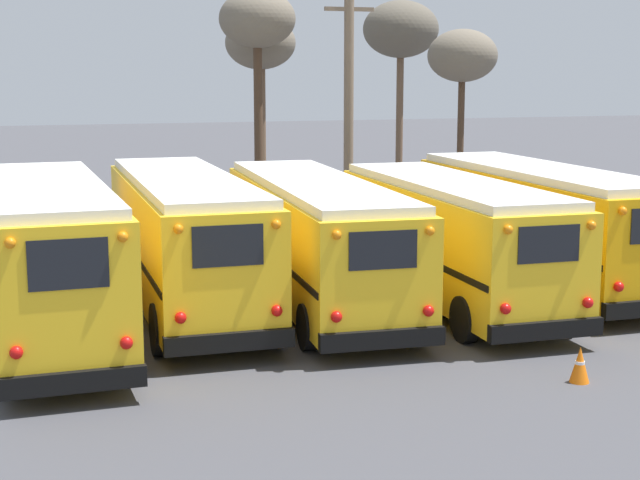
{
  "coord_description": "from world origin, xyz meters",
  "views": [
    {
      "loc": [
        -6.87,
        -21.83,
        5.6
      ],
      "look_at": [
        0.0,
        -0.11,
        1.6
      ],
      "focal_mm": 55.0,
      "sensor_mm": 36.0,
      "label": 1
    }
  ],
  "objects_px": {
    "school_bus_0": "(51,255)",
    "bare_tree_1": "(257,23)",
    "school_bus_2": "(316,236)",
    "utility_pole": "(349,101)",
    "bare_tree_3": "(260,47)",
    "school_bus_3": "(451,236)",
    "bare_tree_0": "(462,58)",
    "school_bus_4": "(539,221)",
    "traffic_cone": "(580,365)",
    "school_bus_1": "(185,237)",
    "bare_tree_2": "(401,31)"
  },
  "relations": [
    {
      "from": "bare_tree_1",
      "to": "traffic_cone",
      "type": "relative_size",
      "value": 12.81
    },
    {
      "from": "school_bus_0",
      "to": "school_bus_4",
      "type": "distance_m",
      "value": 12.47
    },
    {
      "from": "school_bus_1",
      "to": "school_bus_3",
      "type": "relative_size",
      "value": 1.07
    },
    {
      "from": "bare_tree_2",
      "to": "traffic_cone",
      "type": "bearing_deg",
      "value": -105.43
    },
    {
      "from": "bare_tree_2",
      "to": "bare_tree_1",
      "type": "bearing_deg",
      "value": -143.96
    },
    {
      "from": "utility_pole",
      "to": "bare_tree_0",
      "type": "distance_m",
      "value": 6.5
    },
    {
      "from": "school_bus_2",
      "to": "school_bus_3",
      "type": "relative_size",
      "value": 1.13
    },
    {
      "from": "school_bus_4",
      "to": "utility_pole",
      "type": "height_order",
      "value": "utility_pole"
    },
    {
      "from": "school_bus_0",
      "to": "bare_tree_2",
      "type": "xyz_separation_m",
      "value": [
        16.39,
        21.26,
        5.47
      ]
    },
    {
      "from": "bare_tree_1",
      "to": "bare_tree_3",
      "type": "relative_size",
      "value": 1.11
    },
    {
      "from": "school_bus_3",
      "to": "bare_tree_3",
      "type": "relative_size",
      "value": 1.23
    },
    {
      "from": "school_bus_1",
      "to": "bare_tree_0",
      "type": "bearing_deg",
      "value": 44.93
    },
    {
      "from": "school_bus_3",
      "to": "school_bus_0",
      "type": "bearing_deg",
      "value": -177.27
    },
    {
      "from": "utility_pole",
      "to": "bare_tree_1",
      "type": "height_order",
      "value": "utility_pole"
    },
    {
      "from": "school_bus_0",
      "to": "traffic_cone",
      "type": "bearing_deg",
      "value": -33.42
    },
    {
      "from": "school_bus_2",
      "to": "school_bus_3",
      "type": "distance_m",
      "value": 3.24
    },
    {
      "from": "school_bus_2",
      "to": "bare_tree_1",
      "type": "xyz_separation_m",
      "value": [
        2.08,
        13.92,
        5.61
      ]
    },
    {
      "from": "school_bus_3",
      "to": "bare_tree_0",
      "type": "distance_m",
      "value": 17.01
    },
    {
      "from": "utility_pole",
      "to": "bare_tree_0",
      "type": "height_order",
      "value": "utility_pole"
    },
    {
      "from": "school_bus_4",
      "to": "utility_pole",
      "type": "xyz_separation_m",
      "value": [
        -1.5,
        10.82,
        2.77
      ]
    },
    {
      "from": "school_bus_0",
      "to": "traffic_cone",
      "type": "height_order",
      "value": "school_bus_0"
    },
    {
      "from": "school_bus_0",
      "to": "utility_pole",
      "type": "bearing_deg",
      "value": 48.96
    },
    {
      "from": "bare_tree_1",
      "to": "utility_pole",
      "type": "bearing_deg",
      "value": -47.93
    },
    {
      "from": "school_bus_1",
      "to": "bare_tree_2",
      "type": "xyz_separation_m",
      "value": [
        13.3,
        19.51,
        5.53
      ]
    },
    {
      "from": "school_bus_1",
      "to": "school_bus_2",
      "type": "relative_size",
      "value": 0.94
    },
    {
      "from": "school_bus_4",
      "to": "bare_tree_0",
      "type": "height_order",
      "value": "bare_tree_0"
    },
    {
      "from": "school_bus_2",
      "to": "utility_pole",
      "type": "distance_m",
      "value": 12.32
    },
    {
      "from": "utility_pole",
      "to": "bare_tree_2",
      "type": "distance_m",
      "value": 10.76
    },
    {
      "from": "school_bus_4",
      "to": "school_bus_0",
      "type": "bearing_deg",
      "value": -172.42
    },
    {
      "from": "school_bus_3",
      "to": "bare_tree_3",
      "type": "xyz_separation_m",
      "value": [
        -0.21,
        17.62,
        4.81
      ]
    },
    {
      "from": "school_bus_0",
      "to": "bare_tree_3",
      "type": "distance_m",
      "value": 20.74
    },
    {
      "from": "school_bus_1",
      "to": "traffic_cone",
      "type": "distance_m",
      "value": 9.68
    },
    {
      "from": "school_bus_2",
      "to": "school_bus_0",
      "type": "bearing_deg",
      "value": -167.04
    },
    {
      "from": "school_bus_4",
      "to": "school_bus_3",
      "type": "bearing_deg",
      "value": -158.72
    },
    {
      "from": "school_bus_0",
      "to": "bare_tree_0",
      "type": "distance_m",
      "value": 22.85
    },
    {
      "from": "school_bus_0",
      "to": "bare_tree_1",
      "type": "distance_m",
      "value": 18.26
    },
    {
      "from": "school_bus_0",
      "to": "school_bus_4",
      "type": "bearing_deg",
      "value": 7.58
    },
    {
      "from": "school_bus_3",
      "to": "school_bus_4",
      "type": "relative_size",
      "value": 0.95
    },
    {
      "from": "utility_pole",
      "to": "bare_tree_3",
      "type": "xyz_separation_m",
      "value": [
        -1.8,
        5.6,
        1.99
      ]
    },
    {
      "from": "school_bus_1",
      "to": "traffic_cone",
      "type": "relative_size",
      "value": 15.33
    },
    {
      "from": "school_bus_2",
      "to": "bare_tree_0",
      "type": "height_order",
      "value": "bare_tree_0"
    },
    {
      "from": "school_bus_0",
      "to": "school_bus_4",
      "type": "relative_size",
      "value": 0.95
    },
    {
      "from": "utility_pole",
      "to": "school_bus_2",
      "type": "bearing_deg",
      "value": -112.95
    },
    {
      "from": "bare_tree_3",
      "to": "traffic_cone",
      "type": "relative_size",
      "value": 11.59
    },
    {
      "from": "bare_tree_0",
      "to": "bare_tree_3",
      "type": "relative_size",
      "value": 0.93
    },
    {
      "from": "traffic_cone",
      "to": "school_bus_0",
      "type": "bearing_deg",
      "value": 146.58
    },
    {
      "from": "utility_pole",
      "to": "school_bus_0",
      "type": "bearing_deg",
      "value": -131.04
    },
    {
      "from": "school_bus_4",
      "to": "bare_tree_2",
      "type": "relative_size",
      "value": 1.16
    },
    {
      "from": "school_bus_1",
      "to": "traffic_cone",
      "type": "height_order",
      "value": "school_bus_1"
    },
    {
      "from": "school_bus_4",
      "to": "bare_tree_1",
      "type": "bearing_deg",
      "value": 106.65
    }
  ]
}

